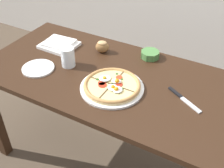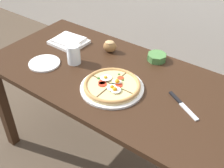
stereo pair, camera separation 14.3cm
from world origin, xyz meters
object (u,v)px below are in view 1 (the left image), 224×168
at_px(dining_table, 107,89).
at_px(bread_piece_near, 102,46).
at_px(ramekin_bowl, 150,54).
at_px(water_glass, 68,58).
at_px(napkin_folded, 59,44).
at_px(knife_main, 184,99).
at_px(side_saucer, 38,68).
at_px(pizza, 112,86).

relative_size(dining_table, bread_piece_near, 14.33).
xyz_separation_m(dining_table, ramekin_bowl, (0.14, 0.28, 0.13)).
bearing_deg(ramekin_bowl, dining_table, -116.94).
bearing_deg(water_glass, napkin_folded, 140.85).
xyz_separation_m(ramekin_bowl, knife_main, (0.30, -0.28, -0.02)).
relative_size(bread_piece_near, knife_main, 0.50).
bearing_deg(water_glass, dining_table, 7.24).
distance_m(dining_table, bread_piece_near, 0.28).
bearing_deg(dining_table, side_saucer, -158.59).
relative_size(napkin_folded, bread_piece_near, 2.20).
distance_m(napkin_folded, side_saucer, 0.27).
height_order(bread_piece_near, side_saucer, bread_piece_near).
relative_size(bread_piece_near, water_glass, 0.87).
bearing_deg(ramekin_bowl, napkin_folded, -164.07).
bearing_deg(napkin_folded, ramekin_bowl, 15.93).
relative_size(ramekin_bowl, bread_piece_near, 1.15).
height_order(pizza, bread_piece_near, bread_piece_near).
bearing_deg(knife_main, ramekin_bowl, 166.14).
relative_size(pizza, napkin_folded, 1.50).
distance_m(pizza, ramekin_bowl, 0.38).
height_order(napkin_folded, bread_piece_near, bread_piece_near).
distance_m(dining_table, napkin_folded, 0.45).
bearing_deg(napkin_folded, bread_piece_near, 15.34).
height_order(dining_table, water_glass, water_glass).
bearing_deg(knife_main, side_saucer, -140.65).
bearing_deg(bread_piece_near, dining_table, -53.60).
xyz_separation_m(pizza, knife_main, (0.35, 0.09, -0.01)).
height_order(knife_main, water_glass, water_glass).
distance_m(bread_piece_near, water_glass, 0.24).
height_order(dining_table, bread_piece_near, bread_piece_near).
relative_size(napkin_folded, knife_main, 1.10).
height_order(bread_piece_near, water_glass, water_glass).
distance_m(pizza, water_glass, 0.33).
distance_m(water_glass, side_saucer, 0.18).
xyz_separation_m(ramekin_bowl, water_glass, (-0.38, -0.31, 0.03)).
bearing_deg(pizza, knife_main, 14.87).
relative_size(knife_main, water_glass, 1.74).
height_order(pizza, ramekin_bowl, pizza).
distance_m(ramekin_bowl, knife_main, 0.41).
xyz_separation_m(dining_table, knife_main, (0.44, -0.01, 0.11)).
xyz_separation_m(dining_table, water_glass, (-0.24, -0.03, 0.15)).
xyz_separation_m(pizza, ramekin_bowl, (0.05, 0.38, 0.00)).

